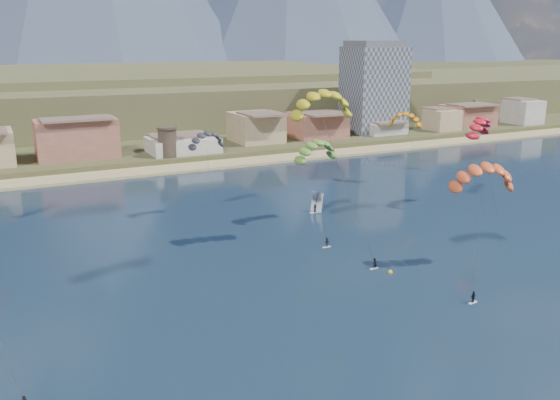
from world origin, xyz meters
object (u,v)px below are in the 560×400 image
watchtower (168,142)px  kitesurfer_green (316,148)px  apartment_tower (374,87)px  kitesurfer_orange (484,172)px  kitesurfer_yellow (323,100)px  buoy (390,272)px  windsurfer (316,206)px

watchtower → kitesurfer_green: kitesurfer_green is taller
apartment_tower → kitesurfer_orange: apartment_tower is taller
kitesurfer_yellow → buoy: (3.54, -15.12, -24.67)m
watchtower → kitesurfer_green: 68.37m
kitesurfer_orange → apartment_tower: bearing=62.2°
kitesurfer_orange → buoy: (-13.42, 3.75, -14.95)m
buoy → windsurfer: bearing=79.9°
windsurfer → apartment_tower: bearing=48.5°
watchtower → kitesurfer_orange: kitesurfer_orange is taller
apartment_tower → kitesurfer_green: (-70.07, -81.14, -3.17)m
kitesurfer_yellow → windsurfer: kitesurfer_yellow is taller
windsurfer → buoy: bearing=-100.1°
apartment_tower → kitesurfer_green: size_ratio=1.65×
kitesurfer_yellow → buoy: kitesurfer_yellow is taller
buoy → apartment_tower: bearing=56.2°
watchtower → windsurfer: size_ratio=2.07×
kitesurfer_green → windsurfer: kitesurfer_green is taller
kitesurfer_yellow → kitesurfer_green: size_ratio=1.46×
watchtower → buoy: bearing=-85.4°
kitesurfer_yellow → kitesurfer_green: 16.77m
buoy → kitesurfer_orange: bearing=-15.6°
kitesurfer_orange → windsurfer: 40.01m
kitesurfer_yellow → kitesurfer_orange: (16.96, -18.86, -9.72)m
kitesurfer_yellow → buoy: 29.15m
kitesurfer_green → buoy: kitesurfer_green is taller
kitesurfer_green → buoy: bearing=-94.9°
apartment_tower → windsurfer: size_ratio=7.71×
kitesurfer_yellow → windsurfer: bearing=62.3°
apartment_tower → watchtower: apartment_tower is taller
apartment_tower → kitesurfer_green: bearing=-130.8°
kitesurfer_orange → windsurfer: kitesurfer_orange is taller
apartment_tower → windsurfer: bearing=-131.5°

